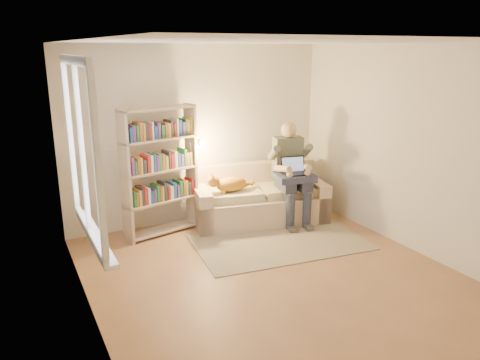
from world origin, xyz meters
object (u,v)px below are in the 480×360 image
sofa (258,201)px  bookshelf (160,165)px  laptop (296,169)px  person (291,168)px  cat (230,184)px

sofa → bookshelf: (-1.46, 0.16, 0.69)m
sofa → laptop: bearing=-31.8°
person → bookshelf: (-1.87, 0.40, 0.16)m
person → bookshelf: size_ratio=0.83×
sofa → laptop: laptop is taller
person → laptop: bearing=-79.8°
sofa → cat: (-0.50, -0.02, 0.34)m
sofa → person: 0.71m
laptop → bookshelf: 1.95m
person → bookshelf: bookshelf is taller
bookshelf → laptop: bearing=-28.3°
sofa → person: person is taller
laptop → bookshelf: (-1.87, 0.55, 0.15)m
person → bookshelf: 1.92m
laptop → bookshelf: size_ratio=0.23×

